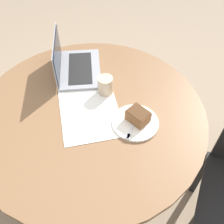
{
  "coord_description": "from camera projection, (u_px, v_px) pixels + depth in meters",
  "views": [
    {
      "loc": [
        0.82,
        -0.26,
        1.76
      ],
      "look_at": [
        0.08,
        0.09,
        0.8
      ],
      "focal_mm": 42.0,
      "sensor_mm": 36.0,
      "label": 1
    }
  ],
  "objects": [
    {
      "name": "cake_slice",
      "position": [
        138.0,
        116.0,
        1.24
      ],
      "size": [
        0.12,
        0.11,
        0.06
      ],
      "rotation": [
        0.0,
        0.0,
        0.34
      ],
      "color": "brown",
      "rests_on": "plate"
    },
    {
      "name": "plate",
      "position": [
        135.0,
        123.0,
        1.26
      ],
      "size": [
        0.23,
        0.23,
        0.01
      ],
      "color": "silver",
      "rests_on": "dining_table"
    },
    {
      "name": "dining_table",
      "position": [
        92.0,
        130.0,
        1.43
      ],
      "size": [
        1.16,
        1.16,
        0.76
      ],
      "color": "brown",
      "rests_on": "ground_plane"
    },
    {
      "name": "fork",
      "position": [
        132.0,
        128.0,
        1.22
      ],
      "size": [
        0.13,
        0.14,
        0.0
      ],
      "rotation": [
        0.0,
        0.0,
        5.46
      ],
      "color": "silver",
      "rests_on": "plate"
    },
    {
      "name": "laptop",
      "position": [
        75.0,
        66.0,
        1.48
      ],
      "size": [
        0.4,
        0.34,
        0.21
      ],
      "rotation": [
        0.0,
        0.0,
        5.93
      ],
      "color": "gray",
      "rests_on": "dining_table"
    },
    {
      "name": "paper_document",
      "position": [
        89.0,
        112.0,
        1.31
      ],
      "size": [
        0.43,
        0.37,
        0.0
      ],
      "rotation": [
        0.0,
        0.0,
        -0.23
      ],
      "color": "white",
      "rests_on": "dining_table"
    },
    {
      "name": "coffee_glass",
      "position": [
        105.0,
        85.0,
        1.36
      ],
      "size": [
        0.08,
        0.08,
        0.1
      ],
      "color": "#C6AD89",
      "rests_on": "dining_table"
    },
    {
      "name": "ground_plane",
      "position": [
        97.0,
        180.0,
        1.89
      ],
      "size": [
        12.0,
        12.0,
        0.0
      ],
      "primitive_type": "plane",
      "color": "gray"
    }
  ]
}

